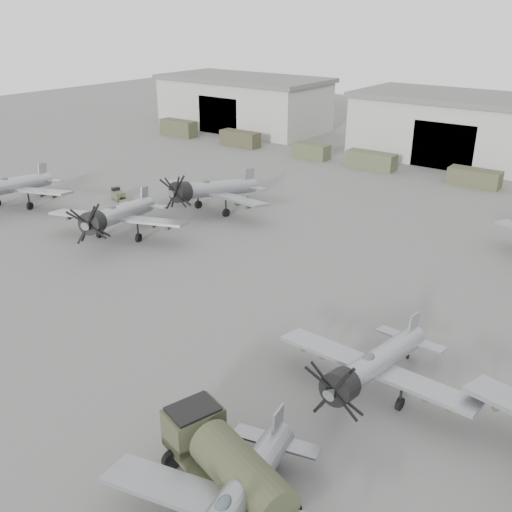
{
  "coord_description": "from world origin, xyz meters",
  "views": [
    {
      "loc": [
        24.68,
        -17.41,
        19.21
      ],
      "look_at": [
        1.48,
        13.31,
        2.5
      ],
      "focal_mm": 40.0,
      "sensor_mm": 36.0,
      "label": 1
    }
  ],
  "objects_px": {
    "aircraft_near_2": "(230,509)",
    "aircraft_far_0": "(210,190)",
    "aircraft_mid_1": "(116,215)",
    "aircraft_mid_0": "(9,186)",
    "fuel_tanker": "(227,463)",
    "ground_crew": "(139,207)",
    "aircraft_mid_2": "(372,366)",
    "tug_trailer": "(123,198)"
  },
  "relations": [
    {
      "from": "aircraft_near_2",
      "to": "fuel_tanker",
      "type": "distance_m",
      "value": 2.77
    },
    {
      "from": "aircraft_near_2",
      "to": "fuel_tanker",
      "type": "relative_size",
      "value": 1.4
    },
    {
      "from": "aircraft_mid_0",
      "to": "fuel_tanker",
      "type": "height_order",
      "value": "aircraft_mid_0"
    },
    {
      "from": "aircraft_mid_1",
      "to": "tug_trailer",
      "type": "xyz_separation_m",
      "value": [
        -7.97,
        7.52,
        -1.87
      ]
    },
    {
      "from": "aircraft_mid_1",
      "to": "aircraft_mid_2",
      "type": "distance_m",
      "value": 29.42
    },
    {
      "from": "fuel_tanker",
      "to": "aircraft_far_0",
      "type": "bearing_deg",
      "value": 149.39
    },
    {
      "from": "aircraft_mid_0",
      "to": "fuel_tanker",
      "type": "xyz_separation_m",
      "value": [
        42.5,
        -15.94,
        -0.7
      ]
    },
    {
      "from": "aircraft_near_2",
      "to": "aircraft_far_0",
      "type": "bearing_deg",
      "value": 118.1
    },
    {
      "from": "aircraft_mid_2",
      "to": "ground_crew",
      "type": "height_order",
      "value": "aircraft_mid_2"
    },
    {
      "from": "aircraft_mid_2",
      "to": "tug_trailer",
      "type": "xyz_separation_m",
      "value": [
        -36.54,
        14.53,
        -1.56
      ]
    },
    {
      "from": "aircraft_mid_0",
      "to": "tug_trailer",
      "type": "distance_m",
      "value": 11.53
    },
    {
      "from": "aircraft_far_0",
      "to": "ground_crew",
      "type": "height_order",
      "value": "aircraft_far_0"
    },
    {
      "from": "aircraft_mid_0",
      "to": "fuel_tanker",
      "type": "relative_size",
      "value": 1.62
    },
    {
      "from": "aircraft_near_2",
      "to": "aircraft_mid_2",
      "type": "relative_size",
      "value": 1.0
    },
    {
      "from": "ground_crew",
      "to": "aircraft_mid_0",
      "type": "bearing_deg",
      "value": 113.04
    },
    {
      "from": "aircraft_mid_2",
      "to": "aircraft_far_0",
      "type": "xyz_separation_m",
      "value": [
        -26.91,
        17.81,
        0.38
      ]
    },
    {
      "from": "aircraft_mid_2",
      "to": "ground_crew",
      "type": "bearing_deg",
      "value": 159.86
    },
    {
      "from": "aircraft_mid_2",
      "to": "ground_crew",
      "type": "relative_size",
      "value": 6.96
    },
    {
      "from": "aircraft_mid_1",
      "to": "ground_crew",
      "type": "xyz_separation_m",
      "value": [
        -3.73,
        5.91,
        -1.55
      ]
    },
    {
      "from": "aircraft_mid_1",
      "to": "aircraft_far_0",
      "type": "distance_m",
      "value": 10.92
    },
    {
      "from": "aircraft_mid_1",
      "to": "aircraft_mid_2",
      "type": "relative_size",
      "value": 1.14
    },
    {
      "from": "aircraft_mid_2",
      "to": "tug_trailer",
      "type": "relative_size",
      "value": 1.75
    },
    {
      "from": "aircraft_mid_0",
      "to": "aircraft_mid_1",
      "type": "bearing_deg",
      "value": -19.56
    },
    {
      "from": "aircraft_mid_0",
      "to": "ground_crew",
      "type": "xyz_separation_m",
      "value": [
        12.06,
        6.65,
        -1.58
      ]
    },
    {
      "from": "fuel_tanker",
      "to": "tug_trailer",
      "type": "xyz_separation_m",
      "value": [
        -34.67,
        24.2,
        -1.2
      ]
    },
    {
      "from": "aircraft_mid_2",
      "to": "fuel_tanker",
      "type": "relative_size",
      "value": 1.4
    },
    {
      "from": "tug_trailer",
      "to": "ground_crew",
      "type": "height_order",
      "value": "ground_crew"
    },
    {
      "from": "aircraft_far_0",
      "to": "tug_trailer",
      "type": "height_order",
      "value": "aircraft_far_0"
    },
    {
      "from": "tug_trailer",
      "to": "ground_crew",
      "type": "relative_size",
      "value": 3.98
    },
    {
      "from": "aircraft_mid_2",
      "to": "ground_crew",
      "type": "xyz_separation_m",
      "value": [
        -32.31,
        12.93,
        -1.23
      ]
    },
    {
      "from": "aircraft_mid_0",
      "to": "aircraft_mid_1",
      "type": "height_order",
      "value": "aircraft_mid_0"
    },
    {
      "from": "aircraft_near_2",
      "to": "ground_crew",
      "type": "bearing_deg",
      "value": 128.43
    },
    {
      "from": "aircraft_mid_0",
      "to": "tug_trailer",
      "type": "bearing_deg",
      "value": 24.3
    },
    {
      "from": "aircraft_near_2",
      "to": "aircraft_mid_0",
      "type": "height_order",
      "value": "aircraft_mid_0"
    },
    {
      "from": "tug_trailer",
      "to": "aircraft_mid_0",
      "type": "bearing_deg",
      "value": -116.03
    },
    {
      "from": "aircraft_mid_2",
      "to": "aircraft_near_2",
      "type": "bearing_deg",
      "value": -88.51
    },
    {
      "from": "aircraft_near_2",
      "to": "aircraft_mid_1",
      "type": "xyz_separation_m",
      "value": [
        -28.54,
        18.72,
        0.32
      ]
    },
    {
      "from": "aircraft_near_2",
      "to": "fuel_tanker",
      "type": "height_order",
      "value": "aircraft_near_2"
    },
    {
      "from": "aircraft_near_2",
      "to": "aircraft_far_0",
      "type": "xyz_separation_m",
      "value": [
        -26.88,
        29.52,
        0.39
      ]
    },
    {
      "from": "aircraft_mid_0",
      "to": "ground_crew",
      "type": "bearing_deg",
      "value": 6.65
    },
    {
      "from": "aircraft_mid_0",
      "to": "aircraft_mid_2",
      "type": "height_order",
      "value": "aircraft_mid_0"
    },
    {
      "from": "aircraft_mid_2",
      "to": "aircraft_far_0",
      "type": "distance_m",
      "value": 32.27
    }
  ]
}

